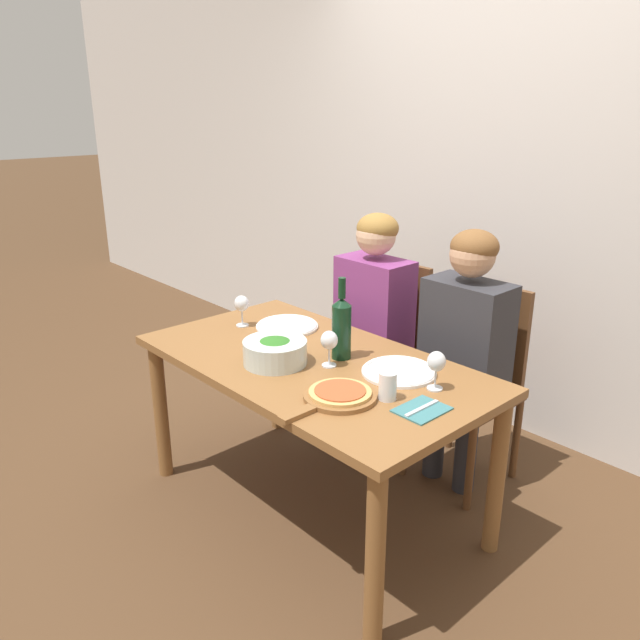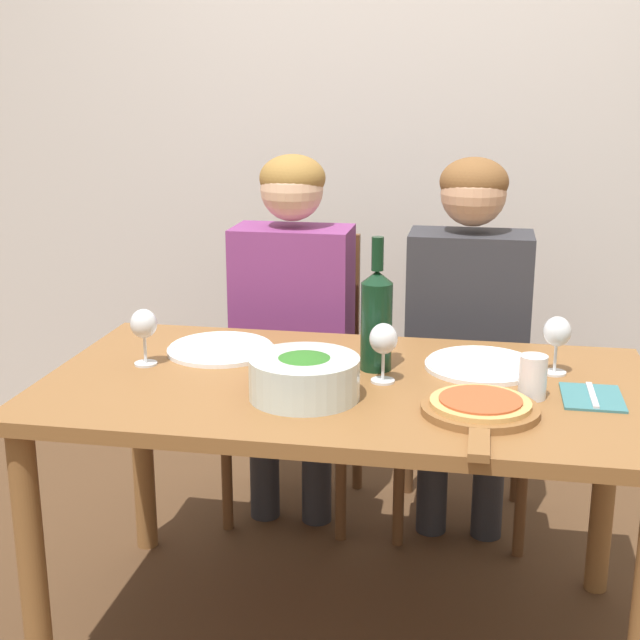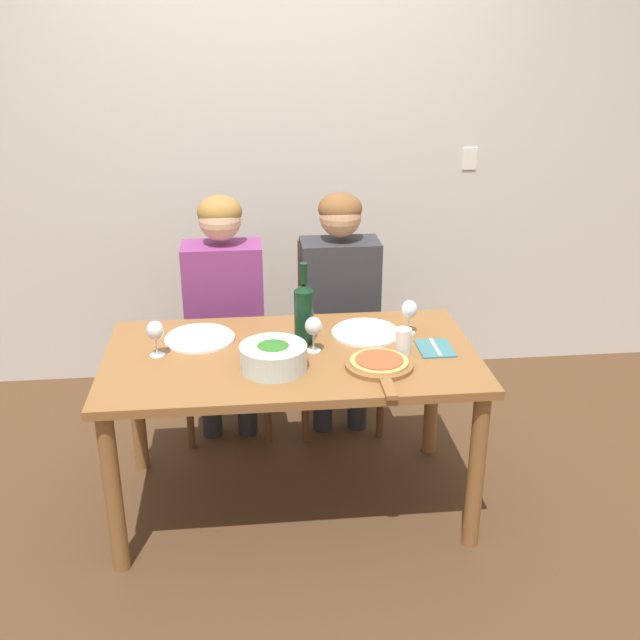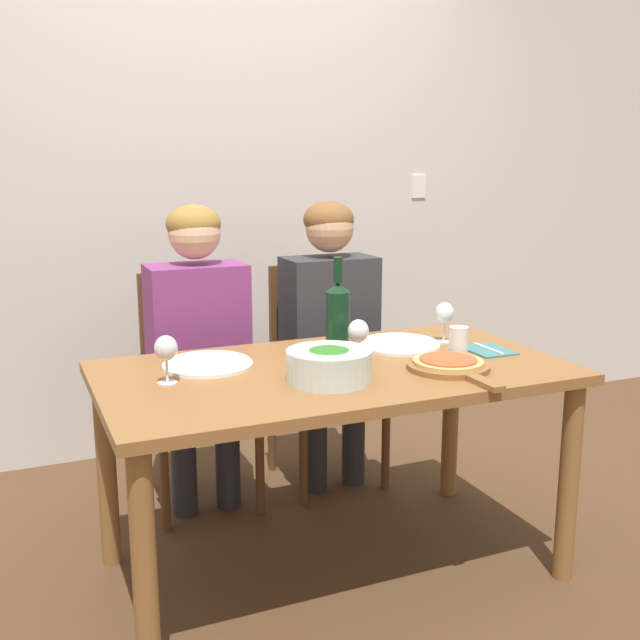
{
  "view_description": "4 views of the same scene",
  "coord_description": "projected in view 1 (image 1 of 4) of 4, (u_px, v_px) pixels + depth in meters",
  "views": [
    {
      "loc": [
        1.78,
        -1.59,
        1.74
      ],
      "look_at": [
        0.05,
        -0.0,
        0.91
      ],
      "focal_mm": 35.0,
      "sensor_mm": 36.0,
      "label": 1
    },
    {
      "loc": [
        0.32,
        -2.08,
        1.46
      ],
      "look_at": [
        -0.08,
        0.08,
        0.86
      ],
      "focal_mm": 50.0,
      "sensor_mm": 36.0,
      "label": 2
    },
    {
      "loc": [
        -0.17,
        -2.75,
        2.0
      ],
      "look_at": [
        0.13,
        0.14,
        0.81
      ],
      "focal_mm": 42.0,
      "sensor_mm": 36.0,
      "label": 3
    },
    {
      "loc": [
        -0.97,
        -2.14,
        1.39
      ],
      "look_at": [
        -0.02,
        0.07,
        0.87
      ],
      "focal_mm": 42.0,
      "sensor_mm": 36.0,
      "label": 4
    }
  ],
  "objects": [
    {
      "name": "wine_glass_right",
      "position": [
        436.0,
        363.0,
        2.29
      ],
      "size": [
        0.07,
        0.07,
        0.15
      ],
      "color": "silver",
      "rests_on": "dining_table"
    },
    {
      "name": "broccoli_bowl",
      "position": [
        275.0,
        352.0,
        2.54
      ],
      "size": [
        0.26,
        0.26,
        0.11
      ],
      "color": "silver",
      "rests_on": "dining_table"
    },
    {
      "name": "wine_bottle",
      "position": [
        342.0,
        327.0,
        2.57
      ],
      "size": [
        0.08,
        0.08,
        0.35
      ],
      "color": "black",
      "rests_on": "dining_table"
    },
    {
      "name": "wine_glass_centre",
      "position": [
        329.0,
        342.0,
        2.5
      ],
      "size": [
        0.07,
        0.07,
        0.15
      ],
      "color": "silver",
      "rests_on": "dining_table"
    },
    {
      "name": "dinner_plate_left",
      "position": [
        287.0,
        326.0,
        2.96
      ],
      "size": [
        0.3,
        0.3,
        0.02
      ],
      "color": "white",
      "rests_on": "dining_table"
    },
    {
      "name": "pizza_on_board",
      "position": [
        338.0,
        395.0,
        2.24
      ],
      "size": [
        0.27,
        0.41,
        0.04
      ],
      "color": "brown",
      "rests_on": "dining_table"
    },
    {
      "name": "person_woman",
      "position": [
        372.0,
        308.0,
        3.2
      ],
      "size": [
        0.47,
        0.51,
        1.22
      ],
      "color": "#28282D",
      "rests_on": "ground"
    },
    {
      "name": "person_man",
      "position": [
        464.0,
        337.0,
        2.81
      ],
      "size": [
        0.47,
        0.51,
        1.22
      ],
      "color": "#28282D",
      "rests_on": "ground"
    },
    {
      "name": "dinner_plate_right",
      "position": [
        399.0,
        371.0,
        2.46
      ],
      "size": [
        0.3,
        0.3,
        0.02
      ],
      "color": "white",
      "rests_on": "dining_table"
    },
    {
      "name": "wine_glass_left",
      "position": [
        242.0,
        305.0,
        2.95
      ],
      "size": [
        0.07,
        0.07,
        0.15
      ],
      "color": "silver",
      "rests_on": "dining_table"
    },
    {
      "name": "fork_on_napkin",
      "position": [
        422.0,
        410.0,
        2.16
      ],
      "size": [
        0.14,
        0.18,
        0.01
      ],
      "color": "#387075",
      "rests_on": "dining_table"
    },
    {
      "name": "dining_table",
      "position": [
        313.0,
        381.0,
        2.62
      ],
      "size": [
        1.51,
        0.83,
        0.72
      ],
      "color": "brown",
      "rests_on": "ground"
    },
    {
      "name": "ground_plane",
      "position": [
        313.0,
        507.0,
        2.83
      ],
      "size": [
        40.0,
        40.0,
        0.0
      ],
      "primitive_type": "plane",
      "color": "#4C331E"
    },
    {
      "name": "back_wall",
      "position": [
        507.0,
        180.0,
        3.26
      ],
      "size": [
        10.0,
        0.06,
        2.7
      ],
      "color": "silver",
      "rests_on": "ground"
    },
    {
      "name": "chair_left",
      "position": [
        385.0,
        345.0,
        3.35
      ],
      "size": [
        0.42,
        0.42,
        0.94
      ],
      "color": "brown",
      "rests_on": "ground"
    },
    {
      "name": "chair_right",
      "position": [
        474.0,
        377.0,
        2.96
      ],
      "size": [
        0.42,
        0.42,
        0.94
      ],
      "color": "brown",
      "rests_on": "ground"
    },
    {
      "name": "water_tumbler",
      "position": [
        388.0,
        386.0,
        2.23
      ],
      "size": [
        0.07,
        0.07,
        0.1
      ],
      "color": "silver",
      "rests_on": "dining_table"
    }
  ]
}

